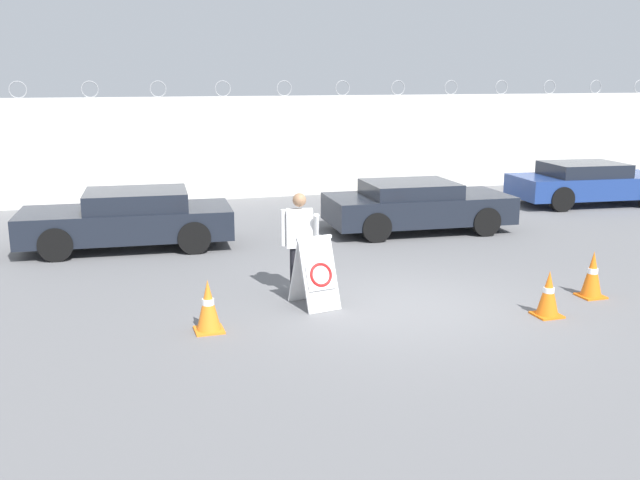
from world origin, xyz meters
The scene contains 10 objects.
ground_plane centered at (0.00, 0.00, 0.00)m, with size 90.00×90.00×0.00m, color slate.
perimeter_wall centered at (0.00, 11.15, 1.52)m, with size 36.00×0.30×3.49m.
barricade_sign centered at (-1.39, 0.46, 0.57)m, with size 0.70×0.87×1.14m.
security_guard centered at (-1.47, 1.10, 0.97)m, with size 0.62×0.49×1.74m.
traffic_cone_near centered at (1.87, -1.07, 0.36)m, with size 0.40×0.40×0.72m.
traffic_cone_mid centered at (3.15, -0.46, 0.39)m, with size 0.40×0.40×0.78m.
traffic_cone_far centered at (-3.20, -0.18, 0.38)m, with size 0.41×0.41×0.77m.
parked_car_front_coupe centered at (-4.02, 5.48, 0.64)m, with size 4.51×2.16×1.24m.
parked_car_rear_sedan centered at (2.58, 5.20, 0.62)m, with size 4.39×2.20×1.19m.
parked_car_far_side centered at (8.82, 7.04, 0.62)m, with size 4.55×2.28×1.21m.
Camera 1 is at (-4.60, -9.97, 3.60)m, focal length 40.00 mm.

